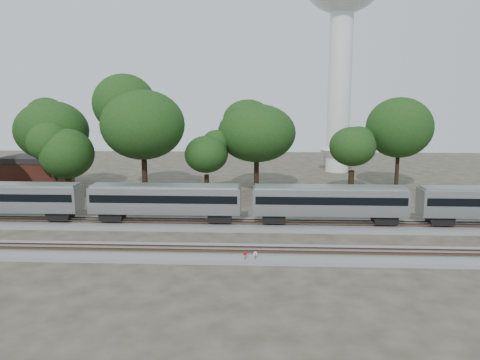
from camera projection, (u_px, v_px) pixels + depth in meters
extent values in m
plane|color=#383328|center=(184.00, 242.00, 47.50)|extent=(160.00, 160.00, 0.00)
cube|color=slate|center=(193.00, 224.00, 53.36)|extent=(160.00, 5.00, 0.40)
cube|color=brown|center=(192.00, 222.00, 52.58)|extent=(160.00, 0.08, 0.15)
cube|color=brown|center=(194.00, 219.00, 53.99)|extent=(160.00, 0.08, 0.15)
cube|color=slate|center=(177.00, 253.00, 43.53)|extent=(160.00, 5.00, 0.40)
cube|color=brown|center=(176.00, 251.00, 42.74)|extent=(160.00, 0.08, 0.15)
cube|color=brown|center=(179.00, 246.00, 44.15)|extent=(160.00, 0.08, 0.15)
cube|color=#A9ABB0|center=(7.00, 198.00, 53.85)|extent=(17.07, 2.94, 2.94)
cube|color=black|center=(7.00, 195.00, 53.79)|extent=(16.49, 2.99, 0.88)
cube|color=gray|center=(6.00, 185.00, 53.58)|extent=(16.68, 2.36, 0.34)
cube|color=black|center=(61.00, 214.00, 53.90)|extent=(2.55, 2.16, 0.88)
cube|color=#A9ABB0|center=(165.00, 199.00, 53.00)|extent=(17.07, 2.94, 2.94)
cube|color=black|center=(165.00, 197.00, 52.95)|extent=(16.49, 2.99, 0.88)
cube|color=gray|center=(165.00, 186.00, 52.73)|extent=(16.68, 2.36, 0.34)
cube|color=black|center=(113.00, 215.00, 53.62)|extent=(2.55, 2.16, 0.88)
cube|color=black|center=(220.00, 216.00, 53.05)|extent=(2.55, 2.16, 0.88)
cube|color=#A9ABB0|center=(329.00, 201.00, 52.15)|extent=(17.07, 2.94, 2.94)
cube|color=black|center=(329.00, 198.00, 52.10)|extent=(16.49, 2.99, 0.88)
cube|color=gray|center=(330.00, 188.00, 51.89)|extent=(16.68, 2.36, 0.34)
cube|color=black|center=(274.00, 217.00, 52.77)|extent=(2.55, 2.16, 0.88)
cube|color=black|center=(384.00, 218.00, 52.20)|extent=(2.55, 2.16, 0.88)
cube|color=black|center=(440.00, 219.00, 51.92)|extent=(2.55, 2.16, 0.88)
cylinder|color=#512D19|center=(245.00, 259.00, 41.10)|extent=(0.07, 0.07, 1.03)
cylinder|color=#B20C1D|center=(245.00, 254.00, 41.03)|extent=(0.36, 0.15, 0.36)
cylinder|color=#512D19|center=(255.00, 258.00, 41.23)|extent=(0.07, 0.07, 1.00)
cylinder|color=silver|center=(255.00, 253.00, 41.16)|extent=(0.34, 0.17, 0.35)
cube|color=#512D19|center=(238.00, 261.00, 41.61)|extent=(0.55, 0.39, 0.30)
cylinder|color=silver|center=(339.00, 93.00, 90.07)|extent=(4.38, 4.38, 30.67)
cone|color=silver|center=(337.00, 160.00, 92.37)|extent=(7.01, 7.01, 4.38)
cube|color=brown|center=(37.00, 173.00, 78.28)|extent=(10.30, 7.59, 3.93)
cube|color=black|center=(36.00, 159.00, 77.86)|extent=(10.52, 7.80, 0.88)
cylinder|color=black|center=(55.00, 178.00, 69.82)|extent=(0.70, 0.70, 5.21)
ellipsoid|color=black|center=(52.00, 131.00, 68.58)|extent=(9.82, 9.82, 8.35)
cylinder|color=black|center=(69.00, 189.00, 65.46)|extent=(0.70, 0.70, 3.67)
ellipsoid|color=black|center=(67.00, 154.00, 64.59)|extent=(6.93, 6.93, 5.89)
cylinder|color=black|center=(145.00, 180.00, 66.35)|extent=(0.70, 0.70, 5.78)
ellipsoid|color=black|center=(143.00, 125.00, 64.98)|extent=(10.89, 10.89, 9.26)
cylinder|color=black|center=(207.00, 186.00, 67.84)|extent=(0.70, 0.70, 3.47)
ellipsoid|color=black|center=(206.00, 154.00, 67.02)|extent=(6.54, 6.54, 5.56)
cylinder|color=black|center=(256.00, 178.00, 70.92)|extent=(0.70, 0.70, 4.97)
ellipsoid|color=black|center=(257.00, 133.00, 69.74)|extent=(9.37, 9.37, 7.97)
cylinder|color=black|center=(351.00, 184.00, 67.79)|extent=(0.70, 0.70, 4.07)
ellipsoid|color=black|center=(352.00, 146.00, 66.83)|extent=(7.67, 7.67, 6.52)
cylinder|color=black|center=(397.00, 175.00, 72.24)|extent=(0.70, 0.70, 5.36)
ellipsoid|color=black|center=(399.00, 128.00, 70.97)|extent=(10.11, 10.11, 8.59)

